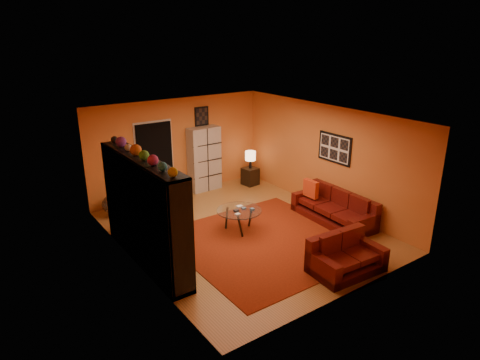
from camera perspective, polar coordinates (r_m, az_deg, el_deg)
floor at (r=9.67m, az=0.37°, el=-6.81°), size 6.00×6.00×0.00m
ceiling at (r=8.84m, az=0.41°, el=8.50°), size 6.00×6.00×0.00m
wall_back at (r=11.64m, az=-8.27°, el=4.40°), size 6.00×0.00×6.00m
wall_front at (r=7.13m, az=14.66°, el=-5.90°), size 6.00×0.00×6.00m
wall_left at (r=8.07m, az=-14.22°, el=-2.84°), size 0.00×6.00×6.00m
wall_right at (r=10.75m, az=11.30°, el=2.97°), size 0.00×6.00×6.00m
rug at (r=9.23m, az=3.44°, el=-8.18°), size 3.60×3.60×0.01m
doorway at (r=11.39m, az=-11.24°, el=2.43°), size 0.95×0.10×2.04m
wall_art_right at (r=10.47m, az=12.51°, el=4.14°), size 0.03×1.00×0.70m
wall_art_back at (r=11.80m, az=-5.14°, el=8.47°), size 0.42×0.03×0.52m
entertainment_unit at (r=8.23m, az=-12.62°, el=-4.12°), size 0.45×3.00×2.10m
tv at (r=8.22m, az=-12.09°, el=-4.56°), size 0.96×0.13×0.55m
sofa at (r=10.34m, az=12.65°, el=-3.78°), size 0.96×2.12×0.85m
loveseat at (r=8.31m, az=13.69°, el=-9.83°), size 1.41×0.90×0.85m
throw_pillow at (r=10.51m, az=9.42°, el=-1.14°), size 0.12×0.42×0.42m
coffee_table at (r=9.49m, az=-0.13°, el=-4.28°), size 1.00×1.00×0.50m
storage_cabinet at (r=11.89m, az=-4.79°, el=2.82°), size 0.90×0.42×1.78m
bowl_chair at (r=10.79m, az=-16.24°, el=-3.10°), size 0.65×0.65×0.53m
side_table at (r=12.42m, az=1.37°, el=0.50°), size 0.44×0.44×0.50m
table_lamp at (r=12.24m, az=1.40°, el=3.19°), size 0.30×0.30×0.50m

